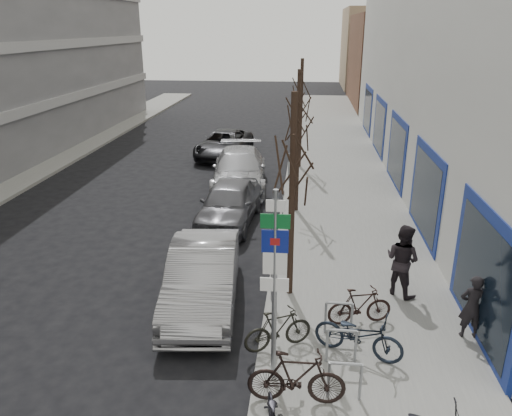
% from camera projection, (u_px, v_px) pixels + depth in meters
% --- Properties ---
extents(ground, '(120.00, 120.00, 0.00)m').
position_uv_depth(ground, '(160.00, 375.00, 10.55)').
color(ground, black).
rests_on(ground, ground).
extents(sidewalk_east, '(5.00, 70.00, 0.15)m').
position_uv_depth(sidewalk_east, '(345.00, 213.00, 19.44)').
color(sidewalk_east, slate).
rests_on(sidewalk_east, ground).
extents(brick_building_far, '(12.00, 14.00, 8.00)m').
position_uv_depth(brick_building_far, '(420.00, 61.00, 45.33)').
color(brick_building_far, brown).
rests_on(brick_building_far, ground).
extents(tan_building_far, '(13.00, 12.00, 9.00)m').
position_uv_depth(tan_building_far, '(399.00, 48.00, 59.13)').
color(tan_building_far, '#937A5B').
rests_on(tan_building_far, ground).
extents(highway_sign_pole, '(0.55, 0.10, 4.20)m').
position_uv_depth(highway_sign_pole, '(275.00, 277.00, 9.47)').
color(highway_sign_pole, gray).
rests_on(highway_sign_pole, ground).
extents(bike_rack, '(0.66, 2.26, 0.83)m').
position_uv_depth(bike_rack, '(342.00, 342.00, 10.53)').
color(bike_rack, gray).
rests_on(bike_rack, sidewalk_east).
extents(tree_near, '(1.80, 1.80, 5.50)m').
position_uv_depth(tree_near, '(293.00, 150.00, 12.17)').
color(tree_near, black).
rests_on(tree_near, ground).
extents(tree_mid, '(1.80, 1.80, 5.50)m').
position_uv_depth(tree_mid, '(299.00, 109.00, 18.24)').
color(tree_mid, black).
rests_on(tree_mid, ground).
extents(tree_far, '(1.80, 1.80, 5.50)m').
position_uv_depth(tree_far, '(302.00, 88.00, 24.32)').
color(tree_far, black).
rests_on(tree_far, ground).
extents(meter_front, '(0.10, 0.08, 1.27)m').
position_uv_depth(meter_front, '(272.00, 275.00, 12.84)').
color(meter_front, gray).
rests_on(meter_front, sidewalk_east).
extents(meter_mid, '(0.10, 0.08, 1.27)m').
position_uv_depth(meter_mid, '(283.00, 204.00, 17.98)').
color(meter_mid, gray).
rests_on(meter_mid, sidewalk_east).
extents(meter_back, '(0.10, 0.08, 1.27)m').
position_uv_depth(meter_back, '(289.00, 164.00, 23.12)').
color(meter_back, gray).
rests_on(meter_back, sidewalk_east).
extents(bike_near_right, '(1.90, 0.59, 1.15)m').
position_uv_depth(bike_near_right, '(296.00, 377.00, 9.38)').
color(bike_near_right, black).
rests_on(bike_near_right, sidewalk_east).
extents(bike_mid_curb, '(2.05, 1.22, 1.20)m').
position_uv_depth(bike_mid_curb, '(359.00, 331.00, 10.75)').
color(bike_mid_curb, black).
rests_on(bike_mid_curb, sidewalk_east).
extents(bike_mid_inner, '(1.66, 1.15, 0.98)m').
position_uv_depth(bike_mid_inner, '(278.00, 329.00, 11.02)').
color(bike_mid_inner, black).
rests_on(bike_mid_inner, sidewalk_east).
extents(bike_far_inner, '(1.67, 0.86, 0.97)m').
position_uv_depth(bike_far_inner, '(360.00, 306.00, 11.95)').
color(bike_far_inner, black).
rests_on(bike_far_inner, sidewalk_east).
extents(parked_car_front, '(2.20, 5.07, 1.62)m').
position_uv_depth(parked_car_front, '(203.00, 277.00, 12.97)').
color(parked_car_front, '#949398').
rests_on(parked_car_front, ground).
extents(parked_car_mid, '(2.19, 4.80, 1.60)m').
position_uv_depth(parked_car_mid, '(229.00, 203.00, 18.42)').
color(parked_car_mid, '#55555B').
rests_on(parked_car_mid, ground).
extents(parked_car_back, '(2.91, 6.02, 1.69)m').
position_uv_depth(parked_car_back, '(239.00, 169.00, 22.55)').
color(parked_car_back, '#9A9A9F').
rests_on(parked_car_back, ground).
extents(lane_car, '(2.99, 5.47, 1.45)m').
position_uv_depth(lane_car, '(224.00, 144.00, 27.95)').
color(lane_car, black).
rests_on(lane_car, ground).
extents(pedestrian_near, '(0.58, 0.39, 1.57)m').
position_uv_depth(pedestrian_near, '(472.00, 307.00, 11.34)').
color(pedestrian_near, black).
rests_on(pedestrian_near, sidewalk_east).
extents(pedestrian_far, '(0.88, 0.87, 2.00)m').
position_uv_depth(pedestrian_far, '(402.00, 260.00, 13.14)').
color(pedestrian_far, black).
rests_on(pedestrian_far, sidewalk_east).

